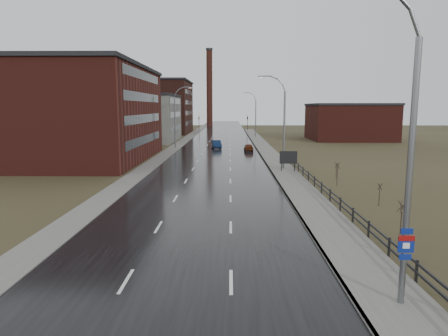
{
  "coord_description": "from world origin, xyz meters",
  "views": [
    {
      "loc": [
        2.24,
        -12.44,
        7.58
      ],
      "look_at": [
        1.79,
        17.66,
        3.0
      ],
      "focal_mm": 32.0,
      "sensor_mm": 36.0,
      "label": 1
    }
  ],
  "objects_px": {
    "billboard": "(288,158)",
    "car_far": "(249,148)",
    "streetlight_main": "(402,150)",
    "car_near": "(216,145)"
  },
  "relations": [
    {
      "from": "billboard",
      "to": "car_near",
      "type": "distance_m",
      "value": 28.89
    },
    {
      "from": "streetlight_main",
      "to": "billboard",
      "type": "distance_m",
      "value": 32.36
    },
    {
      "from": "billboard",
      "to": "car_far",
      "type": "distance_m",
      "value": 22.84
    },
    {
      "from": "billboard",
      "to": "car_far",
      "type": "height_order",
      "value": "billboard"
    },
    {
      "from": "streetlight_main",
      "to": "billboard",
      "type": "xyz_separation_m",
      "value": [
        0.63,
        32.06,
        -4.36
      ]
    },
    {
      "from": "car_near",
      "to": "streetlight_main",
      "type": "bearing_deg",
      "value": -89.26
    },
    {
      "from": "billboard",
      "to": "car_far",
      "type": "xyz_separation_m",
      "value": [
        -3.6,
        22.53,
        -1.04
      ]
    },
    {
      "from": "billboard",
      "to": "car_near",
      "type": "relative_size",
      "value": 0.56
    },
    {
      "from": "car_near",
      "to": "car_far",
      "type": "height_order",
      "value": "car_near"
    },
    {
      "from": "streetlight_main",
      "to": "car_near",
      "type": "relative_size",
      "value": 2.68
    }
  ]
}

